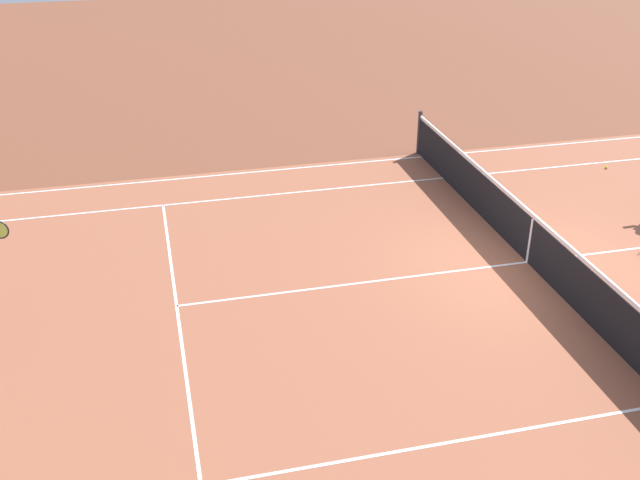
{
  "coord_description": "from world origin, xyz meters",
  "views": [
    {
      "loc": [
        6.57,
        10.87,
        6.77
      ],
      "look_at": [
        3.92,
        -0.08,
        0.9
      ],
      "focal_mm": 42.23,
      "sensor_mm": 36.0,
      "label": 1
    }
  ],
  "objects": [
    {
      "name": "ground_plane",
      "position": [
        0.0,
        0.0,
        0.0
      ],
      "size": [
        60.0,
        60.0,
        0.0
      ],
      "primitive_type": "plane",
      "color": "brown"
    },
    {
      "name": "court_slab",
      "position": [
        0.0,
        0.0,
        0.0
      ],
      "size": [
        24.2,
        11.4,
        0.0
      ],
      "primitive_type": "cube",
      "color": "#935138",
      "rests_on": "ground_plane"
    },
    {
      "name": "court_line_markings",
      "position": [
        0.0,
        0.0,
        0.0
      ],
      "size": [
        23.85,
        11.05,
        0.01
      ],
      "color": "white",
      "rests_on": "ground_plane"
    },
    {
      "name": "tennis_net",
      "position": [
        0.0,
        0.0,
        0.49
      ],
      "size": [
        0.1,
        11.7,
        1.08
      ],
      "color": "#2D2D33",
      "rests_on": "ground_plane"
    },
    {
      "name": "tennis_ball",
      "position": [
        -3.99,
        -3.74,
        0.03
      ],
      "size": [
        0.07,
        0.07,
        0.07
      ],
      "primitive_type": "sphere",
      "color": "#CCE01E",
      "rests_on": "ground_plane"
    }
  ]
}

